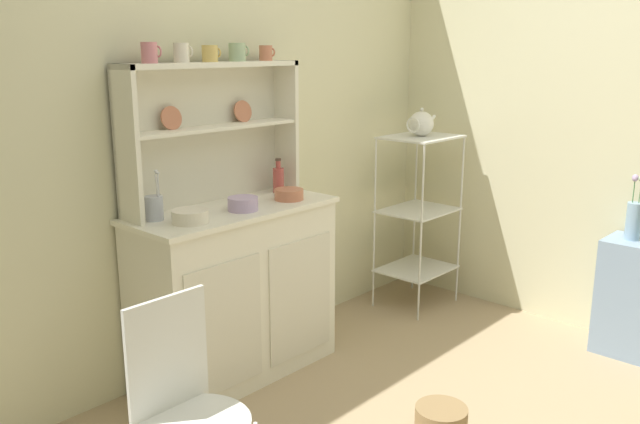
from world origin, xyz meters
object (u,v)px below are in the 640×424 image
Objects in this scene: bakers_rack at (418,204)px; utensil_jar at (154,207)px; hutch_shelf_unit at (208,122)px; wire_chair at (184,399)px; floor_basket at (441,424)px; flower_vase at (634,218)px; hutch_cabinet at (236,291)px; cup_rose_0 at (150,53)px; porcelain_teapot at (421,124)px; jam_bottle at (278,179)px; bowl_mixing_large at (190,216)px.

bakers_rack is 1.82m from utensil_jar.
bakers_rack is at bearing -11.38° from hutch_shelf_unit.
wire_chair is 1.20m from floor_basket.
floor_basket is 1.58m from flower_vase.
hutch_cabinet is at bearing -90.00° from hutch_shelf_unit.
cup_rose_0 is 2.57m from flower_vase.
porcelain_teapot is 0.69× the size of flower_vase.
porcelain_teapot is (1.79, -0.20, 0.24)m from utensil_jar.
jam_bottle reaches higher than hutch_cabinet.
bowl_mixing_large is (-1.71, 0.05, 0.24)m from bakers_rack.
wire_chair is at bearing -138.59° from hutch_cabinet.
porcelain_teapot is at bearing 34.78° from wire_chair.
flower_vase is (0.20, -1.22, -0.42)m from porcelain_teapot.
wire_chair is 2.55m from flower_vase.
jam_bottle is 0.78m from utensil_jar.
porcelain_teapot reaches higher than floor_basket.
utensil_jar is 0.94× the size of porcelain_teapot.
utensil_jar is 2.45m from flower_vase.
utensil_jar is (-0.78, -0.01, -0.01)m from jam_bottle.
cup_rose_0 is (-0.33, -0.04, 0.33)m from hutch_shelf_unit.
bakers_rack is 4.83× the size of utensil_jar.
bowl_mixing_large is at bearing 69.56° from wire_chair.
hutch_cabinet is 1.21m from cup_rose_0.
utensil_jar is at bearing 78.81° from wire_chair.
utensil_jar reaches higher than bowl_mixing_large.
wire_chair is at bearing -129.18° from bowl_mixing_large.
utensil_jar is at bearing 168.72° from hutch_cabinet.
wire_chair is 3.76× the size of utensil_jar.
hutch_cabinet is at bearing -20.07° from cup_rose_0.
hutch_cabinet is at bearing 175.14° from porcelain_teapot.
utensil_jar is 1.82m from porcelain_teapot.
porcelain_teapot reaches higher than wire_chair.
utensil_jar reaches higher than wire_chair.
floor_basket is at bearing -63.76° from utensil_jar.
bowl_mixing_large is (-0.31, -0.07, 0.45)m from hutch_cabinet.
utensil_jar is 0.65× the size of flower_vase.
porcelain_teapot is at bearing -7.91° from cup_rose_0.
hutch_shelf_unit reaches higher than porcelain_teapot.
hutch_cabinet is 11.74× the size of cup_rose_0.
jam_bottle is 0.76× the size of porcelain_teapot.
jam_bottle is at bearing 0.66° from utensil_jar.
cup_rose_0 is 0.67m from utensil_jar.
bakers_rack is at bearing -11.44° from jam_bottle.
hutch_shelf_unit reaches higher than wire_chair.
utensil_jar reaches higher than hutch_cabinet.
porcelain_teapot is (1.74, -0.24, -0.43)m from cup_rose_0.
flower_vase reaches higher than wire_chair.
bakers_rack is 3.13× the size of flower_vase.
hutch_cabinet is 0.84m from hutch_shelf_unit.
cup_rose_0 is at bearing 172.10° from bakers_rack.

